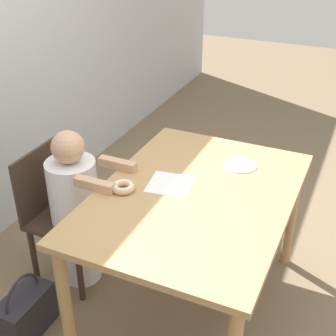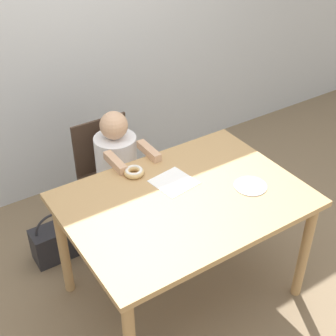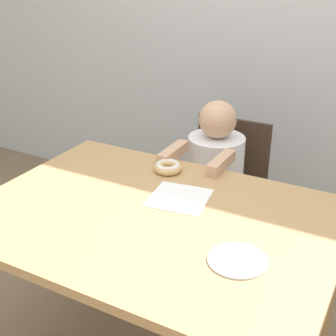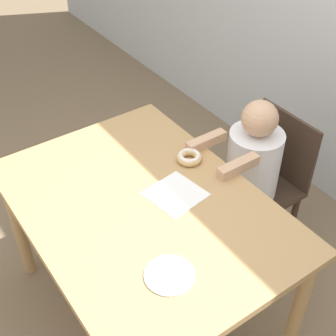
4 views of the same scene
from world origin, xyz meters
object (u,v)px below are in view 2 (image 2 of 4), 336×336
object	(u,v)px
chair	(111,176)
donut	(134,172)
child_figure	(118,178)
handbag	(56,241)

from	to	relation	value
chair	donut	distance (m)	0.59
child_figure	handbag	world-z (taller)	child_figure
handbag	child_figure	bearing A→B (deg)	-2.84
chair	handbag	size ratio (longest dim) A/B	2.21
chair	donut	size ratio (longest dim) A/B	6.89
handbag	donut	bearing A→B (deg)	-42.76
child_figure	donut	xyz separation A→B (m)	(-0.07, -0.36, 0.29)
chair	handbag	xyz separation A→B (m)	(-0.49, -0.09, -0.30)
child_figure	donut	world-z (taller)	child_figure
child_figure	donut	bearing A→B (deg)	-100.77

